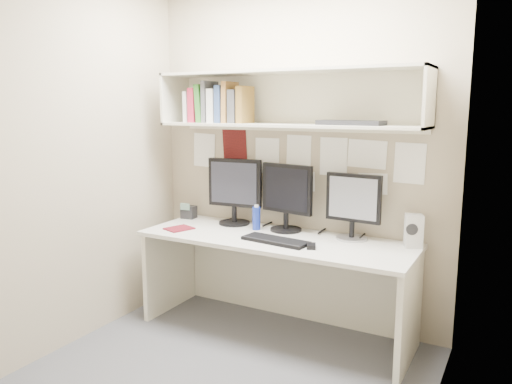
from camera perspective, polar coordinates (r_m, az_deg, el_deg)
The scene contains 19 objects.
floor at distance 3.38m, azimuth -3.05°, elevation -19.79°, with size 2.40×2.00×0.01m, color #494A4F.
wall_back at distance 3.84m, azimuth 4.66°, elevation 4.28°, with size 2.40×0.02×2.60m, color tan.
wall_front at distance 2.19m, azimuth -17.28°, elevation -0.26°, with size 2.40×0.02×2.60m, color tan.
wall_left at distance 3.73m, azimuth -19.13°, elevation 3.62°, with size 0.02×2.00×2.60m, color tan.
wall_right at distance 2.54m, azimuth 20.32°, elevation 0.92°, with size 0.02×2.00×2.60m, color tan.
desk at distance 3.74m, azimuth 2.23°, elevation -10.57°, with size 2.00×0.70×0.73m.
overhead_hutch at distance 3.70m, azimuth 3.85°, elevation 10.59°, with size 2.00×0.38×0.40m.
pinned_papers at distance 3.84m, azimuth 4.62°, elevation 3.53°, with size 1.92×0.01×0.48m, color white, non-canonical shape.
monitor_left at distance 3.98m, azimuth -2.46°, elevation 0.31°, with size 0.45×0.25×0.53m.
monitor_center at distance 3.77m, azimuth 3.54°, elevation -0.36°, with size 0.44×0.24×0.51m.
monitor_right at distance 3.59m, azimuth 11.04°, elevation -1.34°, with size 0.40×0.22×0.47m.
keyboard at distance 3.49m, azimuth 2.24°, elevation -5.57°, with size 0.48×0.17×0.02m, color black.
mouse at distance 3.37m, azimuth 6.33°, elevation -6.17°, with size 0.06×0.09×0.03m, color black.
speaker at distance 3.52m, azimuth 17.57°, elevation -4.24°, with size 0.14×0.15×0.22m.
blue_bottle at distance 3.82m, azimuth 0.04°, elevation -2.98°, with size 0.06×0.06×0.19m.
maroon_notebook at distance 3.90m, azimuth -8.78°, elevation -4.15°, with size 0.16×0.20×0.01m, color maroon.
desk_phone at distance 4.26m, azimuth -7.70°, elevation -2.27°, with size 0.12×0.11×0.14m.
book_stack at distance 3.91m, azimuth -4.31°, elevation 9.92°, with size 0.53×0.20×0.32m.
hutch_tray at distance 3.45m, azimuth 10.79°, elevation 7.78°, with size 0.45×0.17×0.03m, color black.
Camera 1 is at (1.56, -2.49, 1.66)m, focal length 35.00 mm.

